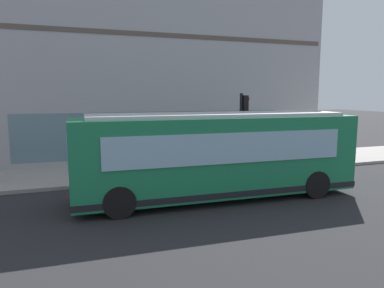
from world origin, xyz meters
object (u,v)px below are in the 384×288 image
Objects in this scene: traffic_light_near_corner at (243,117)px; fire_hydrant at (133,167)px; city_bus_nearside at (216,155)px; pedestrian_near_hydrant at (168,144)px.

traffic_light_near_corner reaches higher than fire_hydrant.
city_bus_nearside reaches higher than fire_hydrant.
traffic_light_near_corner reaches higher than pedestrian_near_hydrant.
traffic_light_near_corner reaches higher than city_bus_nearside.
traffic_light_near_corner is (3.35, -2.81, 1.13)m from city_bus_nearside.
traffic_light_near_corner is at bearing -130.83° from pedestrian_near_hydrant.
pedestrian_near_hydrant is (2.05, -2.15, 0.66)m from fire_hydrant.
city_bus_nearside is 13.67× the size of fire_hydrant.
pedestrian_near_hydrant is at bearing 1.69° from city_bus_nearside.
traffic_light_near_corner is 4.90× the size of fire_hydrant.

